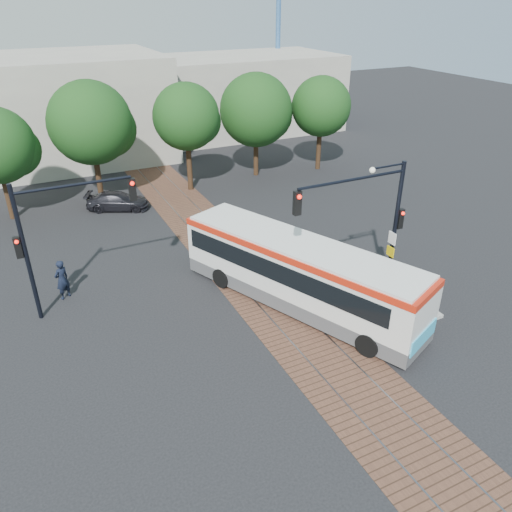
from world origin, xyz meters
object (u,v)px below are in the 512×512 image
object	(u,v)px
traffic_island	(383,287)
officer	(62,280)
signal_pole_main	(375,213)
parked_car	(118,201)
city_bus	(299,271)
signal_pole_left	(52,230)

from	to	relation	value
traffic_island	officer	xyz separation A→B (m)	(-13.17, 6.07, 0.62)
signal_pole_main	parked_car	world-z (taller)	signal_pole_main
city_bus	signal_pole_main	bearing A→B (deg)	-39.58
traffic_island	signal_pole_left	size ratio (longest dim) A/B	0.87
city_bus	traffic_island	distance (m)	4.32
traffic_island	signal_pole_left	bearing A→B (deg)	159.64
signal_pole_main	traffic_island	bearing A→B (deg)	-5.36
officer	parked_car	world-z (taller)	officer
signal_pole_left	parked_car	world-z (taller)	signal_pole_left
traffic_island	officer	size ratio (longest dim) A/B	2.75
signal_pole_left	traffic_island	bearing A→B (deg)	-20.36
city_bus	signal_pole_main	size ratio (longest dim) A/B	1.90
city_bus	signal_pole_main	distance (m)	3.99
officer	parked_car	bearing A→B (deg)	-147.31
traffic_island	signal_pole_main	world-z (taller)	signal_pole_main
city_bus	traffic_island	bearing A→B (deg)	-37.02
traffic_island	city_bus	bearing A→B (deg)	166.21
traffic_island	parked_car	size ratio (longest dim) A/B	1.34
parked_car	officer	bearing A→B (deg)	178.65
signal_pole_main	signal_pole_left	distance (m)	13.14
traffic_island	signal_pole_left	xyz separation A→B (m)	(-13.19, 4.89, 3.54)
traffic_island	signal_pole_left	world-z (taller)	signal_pole_left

